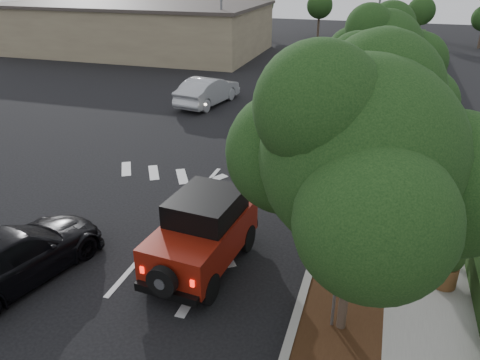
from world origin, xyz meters
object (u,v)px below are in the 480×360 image
at_px(black_suv_oncoming, 14,256).
at_px(speed_hump_sign, 337,274).
at_px(silver_suv_ahead, 293,131).
at_px(red_jeep, 205,231).

xyz_separation_m(black_suv_oncoming, speed_hump_sign, (7.96, 0.58, 0.79)).
bearing_deg(black_suv_oncoming, speed_hump_sign, -162.63).
xyz_separation_m(silver_suv_ahead, black_suv_oncoming, (-4.81, -11.71, 0.06)).
relative_size(red_jeep, speed_hump_sign, 1.87).
relative_size(silver_suv_ahead, speed_hump_sign, 2.16).
xyz_separation_m(red_jeep, silver_suv_ahead, (0.42, 9.61, -0.38)).
bearing_deg(red_jeep, black_suv_oncoming, -149.11).
relative_size(black_suv_oncoming, speed_hump_sign, 2.26).
bearing_deg(red_jeep, speed_hump_sign, -17.92).
distance_m(red_jeep, speed_hump_sign, 3.92).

